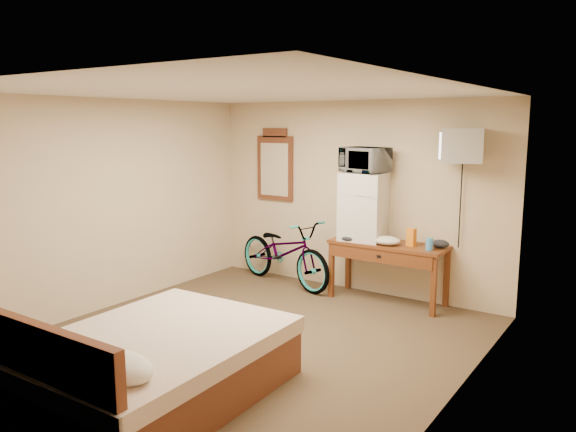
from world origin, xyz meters
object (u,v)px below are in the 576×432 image
Objects in this scene: wall_mirror at (275,165)px; microwave at (365,160)px; bicycle at (284,252)px; bed at (149,365)px; blue_cup at (429,244)px; desk at (387,252)px; mini_fridge at (364,206)px; crt_television at (462,146)px.

microwave is at bearing -8.75° from wall_mirror.
bicycle is (0.38, -0.33, -1.15)m from wall_mirror.
wall_mirror is 0.48× the size of bed.
wall_mirror is at bearing 172.00° from blue_cup.
microwave is 3.96× the size of blue_cup.
bed is at bearing -69.83° from wall_mirror.
bed reaches higher than blue_cup.
bed is at bearing -99.10° from desk.
bed reaches higher than desk.
microwave is 1.31m from blue_cup.
bicycle is (-1.15, -0.09, -0.71)m from mini_fridge.
microwave reaches higher than mini_fridge.
microwave is at bearing 173.29° from blue_cup.
wall_mirror reaches higher than microwave.
wall_mirror is 4.10m from bed.
microwave is (-0.35, 0.04, 1.12)m from desk.
crt_television is 0.29× the size of bed.
desk is 2.33× the size of crt_television.
microwave is at bearing -70.74° from bicycle.
wall_mirror is (-2.73, 0.25, -0.35)m from crt_television.
mini_fridge reaches higher than bed.
wall_mirror is (-1.53, 0.24, -0.15)m from microwave.
mini_fridge is at bearing -70.74° from bicycle.
blue_cup is at bearing 7.80° from microwave.
mini_fridge reaches higher than bicycle.
blue_cup is 0.08× the size of bicycle.
crt_television reaches higher than bed.
wall_mirror is at bearing 174.76° from crt_television.
mini_fridge is 0.48× the size of bicycle.
wall_mirror is 0.58× the size of bicycle.
crt_television is 2.76m from wall_mirror.
blue_cup is (0.56, -0.07, 0.18)m from desk.
microwave is at bearing 179.30° from crt_television.
microwave is 0.55× the size of wall_mirror.
bicycle reaches higher than desk.
blue_cup is 0.07× the size of bed.
bed is at bearing -78.71° from microwave.
wall_mirror is at bearing -174.24° from microwave.
blue_cup is 3.52m from bed.
mini_fridge is 0.98m from blue_cup.
blue_cup is at bearing -162.38° from crt_television.
desk is 2.13m from wall_mirror.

